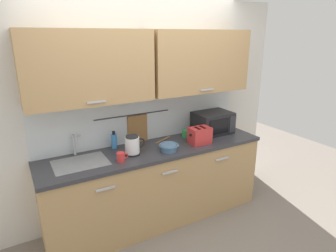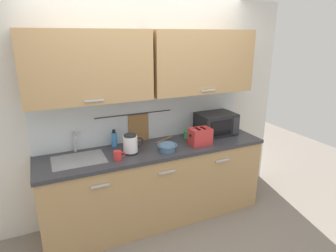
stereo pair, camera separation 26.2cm
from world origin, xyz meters
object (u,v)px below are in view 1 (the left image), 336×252
object	(u,v)px
toaster	(200,135)
mug_by_kettle	(186,133)
dish_soap_bottle	(114,141)
mixing_bowl	(169,147)
mug_near_sink	(121,157)
electric_kettle	(133,145)
microwave	(213,123)
wooden_spoon	(165,139)

from	to	relation	value
toaster	mug_by_kettle	size ratio (longest dim) A/B	2.13
dish_soap_bottle	mixing_bowl	world-z (taller)	dish_soap_bottle
mug_near_sink	mixing_bowl	distance (m)	0.54
dish_soap_bottle	mug_near_sink	size ratio (longest dim) A/B	1.63
dish_soap_bottle	electric_kettle	bearing A→B (deg)	-67.17
mug_near_sink	toaster	world-z (taller)	toaster
dish_soap_bottle	mug_by_kettle	world-z (taller)	dish_soap_bottle
mug_near_sink	toaster	xyz separation A→B (m)	(0.96, 0.03, 0.05)
dish_soap_bottle	mug_near_sink	bearing A→B (deg)	-99.28
mug_near_sink	toaster	distance (m)	0.97
mixing_bowl	mug_by_kettle	distance (m)	0.49
mug_by_kettle	microwave	bearing A→B (deg)	-4.81
microwave	mug_by_kettle	distance (m)	0.40
dish_soap_bottle	mug_near_sink	xyz separation A→B (m)	(-0.06, -0.37, -0.04)
dish_soap_bottle	mug_by_kettle	xyz separation A→B (m)	(0.88, -0.08, -0.04)
dish_soap_bottle	wooden_spoon	world-z (taller)	dish_soap_bottle
microwave	mixing_bowl	size ratio (longest dim) A/B	2.15
microwave	toaster	size ratio (longest dim) A/B	1.80
microwave	electric_kettle	size ratio (longest dim) A/B	2.03
electric_kettle	dish_soap_bottle	size ratio (longest dim) A/B	1.16
electric_kettle	mug_by_kettle	bearing A→B (deg)	13.10
mug_near_sink	toaster	bearing A→B (deg)	1.81
microwave	mug_near_sink	xyz separation A→B (m)	(-1.32, -0.26, -0.09)
microwave	wooden_spoon	distance (m)	0.66
mug_near_sink	mug_by_kettle	size ratio (longest dim) A/B	1.00
mug_near_sink	mixing_bowl	xyz separation A→B (m)	(0.54, 0.00, -0.00)
microwave	toaster	xyz separation A→B (m)	(-0.36, -0.23, -0.04)
dish_soap_bottle	toaster	world-z (taller)	dish_soap_bottle
electric_kettle	mug_near_sink	distance (m)	0.21
toaster	wooden_spoon	world-z (taller)	toaster
microwave	wooden_spoon	bearing A→B (deg)	172.52
microwave	dish_soap_bottle	distance (m)	1.27
mug_by_kettle	wooden_spoon	bearing A→B (deg)	168.61
dish_soap_bottle	wooden_spoon	distance (m)	0.62
toaster	mug_by_kettle	distance (m)	0.26
microwave	dish_soap_bottle	xyz separation A→B (m)	(-1.26, 0.11, -0.05)
dish_soap_bottle	toaster	bearing A→B (deg)	-20.67
mug_near_sink	electric_kettle	bearing A→B (deg)	32.91
mug_near_sink	mixing_bowl	world-z (taller)	mug_near_sink
toaster	wooden_spoon	xyz separation A→B (m)	(-0.29, 0.31, -0.09)
mug_near_sink	mug_by_kettle	world-z (taller)	same
electric_kettle	wooden_spoon	size ratio (longest dim) A/B	0.87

